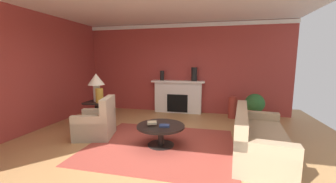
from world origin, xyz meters
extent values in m
plane|color=tan|center=(0.00, 0.00, 0.00)|extent=(8.52, 8.52, 0.00)
cube|color=#9E3833|center=(0.00, 3.06, 1.51)|extent=(7.15, 0.12, 3.02)
cube|color=#9E3833|center=(-3.34, 0.30, 1.51)|extent=(0.12, 6.60, 3.02)
cube|color=white|center=(0.00, 2.98, 2.94)|extent=(7.15, 0.08, 0.12)
cube|color=#993D33|center=(0.12, -0.04, 0.01)|extent=(3.01, 2.53, 0.01)
cube|color=white|center=(-0.04, 2.85, 0.53)|extent=(1.60, 0.25, 1.05)
cube|color=black|center=(-0.04, 2.83, 0.35)|extent=(0.70, 0.26, 0.60)
cube|color=white|center=(-0.04, 2.82, 1.08)|extent=(1.80, 0.35, 0.06)
cube|color=tan|center=(2.06, -0.03, 0.23)|extent=(1.14, 2.19, 0.45)
cube|color=tan|center=(1.71, 0.01, 0.65)|extent=(0.44, 2.11, 0.40)
cube|color=tan|center=(1.95, -0.97, 0.31)|extent=(0.92, 0.30, 0.62)
cube|color=tan|center=(2.17, 0.91, 0.31)|extent=(0.92, 0.30, 0.62)
cube|color=#C1B293|center=(-1.52, 0.11, 0.22)|extent=(0.97, 0.97, 0.44)
cube|color=#C1B293|center=(-1.21, 0.19, 0.70)|extent=(0.35, 0.82, 0.51)
cube|color=#C1B293|center=(-1.60, 0.43, 0.30)|extent=(0.81, 0.33, 0.60)
cube|color=#C1B293|center=(-1.45, -0.21, 0.30)|extent=(0.81, 0.33, 0.60)
cylinder|color=black|center=(0.12, -0.04, 0.43)|extent=(1.00, 1.00, 0.04)
cylinder|color=black|center=(0.12, -0.04, 0.21)|extent=(0.12, 0.12, 0.41)
cylinder|color=black|center=(0.12, -0.04, 0.01)|extent=(0.56, 0.56, 0.03)
cube|color=black|center=(-1.87, 0.81, 0.68)|extent=(0.56, 0.56, 0.04)
cube|color=black|center=(-1.87, 0.81, 0.33)|extent=(0.10, 0.10, 0.66)
cube|color=black|center=(-1.87, 0.81, 0.02)|extent=(0.45, 0.45, 0.04)
cylinder|color=beige|center=(-1.87, 0.81, 0.92)|extent=(0.18, 0.18, 0.45)
cone|color=beige|center=(-1.87, 0.81, 1.30)|extent=(0.44, 0.44, 0.30)
cylinder|color=black|center=(-0.59, 2.80, 1.28)|extent=(0.14, 0.14, 0.33)
cylinder|color=#9E3328|center=(1.74, 2.55, 0.34)|extent=(0.25, 0.25, 0.68)
cylinder|color=black|center=(0.51, 2.80, 1.34)|extent=(0.20, 0.20, 0.45)
cylinder|color=#B7892D|center=(-1.72, 0.69, 0.89)|extent=(0.19, 0.19, 0.38)
cube|color=navy|center=(0.21, -0.11, 0.47)|extent=(0.23, 0.18, 0.04)
cube|color=tan|center=(-0.05, -0.10, 0.51)|extent=(0.23, 0.22, 0.05)
cylinder|color=#333333|center=(2.34, 2.28, 0.15)|extent=(0.32, 0.32, 0.30)
sphere|color=#28602D|center=(2.34, 2.28, 0.55)|extent=(0.56, 0.56, 0.56)
camera|label=1|loc=(1.21, -4.07, 1.78)|focal=22.15mm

